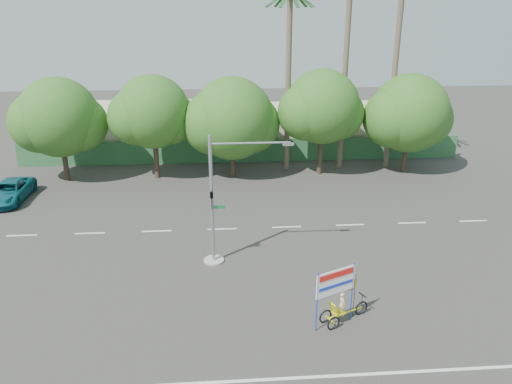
{
  "coord_description": "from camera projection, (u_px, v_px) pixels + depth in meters",
  "views": [
    {
      "loc": [
        -2.02,
        -19.89,
        13.18
      ],
      "look_at": [
        -0.13,
        5.13,
        3.5
      ],
      "focal_mm": 35.0,
      "sensor_mm": 36.0,
      "label": 1
    }
  ],
  "objects": [
    {
      "name": "palm_short",
      "position": [
        289.0,
        60.0,
        38.59
      ],
      "size": [
        3.73,
        3.79,
        14.45
      ],
      "color": "#70604C",
      "rests_on": "ground"
    },
    {
      "name": "pickup_truck",
      "position": [
        9.0,
        191.0,
        34.81
      ],
      "size": [
        2.38,
        5.01,
        1.38
      ],
      "primitive_type": "imported",
      "rotation": [
        0.0,
        0.0,
        -0.02
      ],
      "color": "#0E5B66",
      "rests_on": "ground"
    },
    {
      "name": "tree_far_right",
      "position": [
        409.0,
        116.0,
        39.38
      ],
      "size": [
        7.38,
        6.2,
        7.94
      ],
      "color": "#473828",
      "rests_on": "ground"
    },
    {
      "name": "building_right",
      "position": [
        324.0,
        128.0,
        47.49
      ],
      "size": [
        14.0,
        8.0,
        3.6
      ],
      "primitive_type": "cube",
      "color": "beige",
      "rests_on": "ground"
    },
    {
      "name": "fence",
      "position": [
        243.0,
        151.0,
        43.03
      ],
      "size": [
        38.0,
        0.08,
        2.0
      ],
      "primitive_type": "cube",
      "color": "#336B3D",
      "rests_on": "ground"
    },
    {
      "name": "tree_right",
      "position": [
        322.0,
        110.0,
        38.67
      ],
      "size": [
        6.9,
        5.8,
        8.36
      ],
      "color": "#473828",
      "rests_on": "ground"
    },
    {
      "name": "palm_tall",
      "position": [
        347.0,
        38.0,
        38.33
      ],
      "size": [
        3.73,
        3.79,
        17.45
      ],
      "color": "#70604C",
      "rests_on": "ground"
    },
    {
      "name": "traffic_signal",
      "position": [
        218.0,
        211.0,
        25.89
      ],
      "size": [
        4.72,
        1.1,
        7.0
      ],
      "color": "gray",
      "rests_on": "ground"
    },
    {
      "name": "tree_left",
      "position": [
        152.0,
        115.0,
        37.82
      ],
      "size": [
        6.66,
        5.6,
        8.07
      ],
      "color": "#473828",
      "rests_on": "ground"
    },
    {
      "name": "tree_far_left",
      "position": [
        59.0,
        120.0,
        37.44
      ],
      "size": [
        7.14,
        6.0,
        7.96
      ],
      "color": "#473828",
      "rests_on": "ground"
    },
    {
      "name": "tree_center",
      "position": [
        232.0,
        121.0,
        38.46
      ],
      "size": [
        7.62,
        6.4,
        7.85
      ],
      "color": "#473828",
      "rests_on": "ground"
    },
    {
      "name": "building_left",
      "position": [
        133.0,
        129.0,
        46.16
      ],
      "size": [
        12.0,
        8.0,
        4.0
      ],
      "primitive_type": "cube",
      "color": "beige",
      "rests_on": "ground"
    },
    {
      "name": "palm_mid",
      "position": [
        397.0,
        52.0,
        38.99
      ],
      "size": [
        3.73,
        3.79,
        15.45
      ],
      "color": "#70604C",
      "rests_on": "ground"
    },
    {
      "name": "ground",
      "position": [
        267.0,
        301.0,
        23.39
      ],
      "size": [
        120.0,
        120.0,
        0.0
      ],
      "primitive_type": "plane",
      "color": "#33302D",
      "rests_on": "ground"
    },
    {
      "name": "trike_billboard",
      "position": [
        340.0,
        300.0,
        21.41
      ],
      "size": [
        2.65,
        1.38,
        2.83
      ],
      "rotation": [
        0.0,
        0.0,
        0.43
      ],
      "color": "black",
      "rests_on": "ground"
    }
  ]
}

